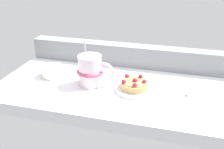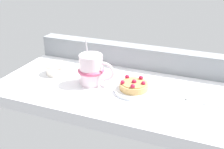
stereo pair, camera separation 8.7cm
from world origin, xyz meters
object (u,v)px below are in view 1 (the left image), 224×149
dessert_plate (135,89)px  coffee_mug (91,71)px  raspberry_tart (135,84)px  sugar_bowl (52,71)px  dessert_fork (195,97)px

dessert_plate → coffee_mug: (-14.72, 0.52, 4.56)cm
dessert_plate → raspberry_tart: raspberry_tart is taller
sugar_bowl → dessert_fork: bearing=-3.1°
dessert_fork → sugar_bowl: 48.66cm
dessert_fork → sugar_bowl: (-48.56, 2.59, 1.74)cm
coffee_mug → raspberry_tart: bearing=-2.0°
sugar_bowl → dessert_plate: bearing=-5.8°
raspberry_tart → sugar_bowl: bearing=174.2°
raspberry_tart → sugar_bowl: 30.21cm
coffee_mug → dessert_fork: size_ratio=0.91×
coffee_mug → sugar_bowl: (-15.36, 2.53, -3.01)cm
dessert_plate → dessert_fork: bearing=1.4°
raspberry_tart → coffee_mug: (-14.70, 0.51, 2.76)cm
dessert_fork → coffee_mug: bearing=179.9°
raspberry_tart → dessert_fork: 18.62cm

